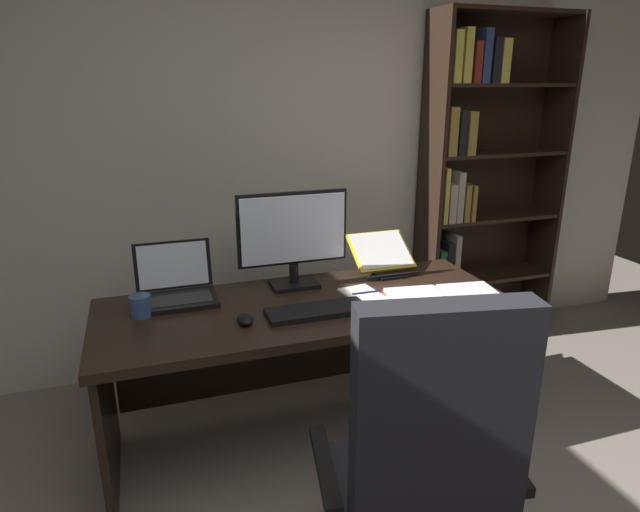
{
  "coord_description": "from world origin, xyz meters",
  "views": [
    {
      "loc": [
        -0.8,
        -0.62,
        1.64
      ],
      "look_at": [
        -0.11,
        1.42,
        0.94
      ],
      "focal_mm": 30.42,
      "sensor_mm": 36.0,
      "label": 1
    }
  ],
  "objects_px": {
    "monitor": "(293,239)",
    "notepad": "(363,295)",
    "office_chair": "(422,489)",
    "desk": "(301,335)",
    "open_binder": "(446,298)",
    "reading_stand_with_book": "(382,254)",
    "bookshelf": "(478,183)",
    "keyboard": "(317,311)",
    "coffee_mug": "(141,306)",
    "laptop": "(176,288)",
    "pen": "(367,292)",
    "computer_mouse": "(245,319)"
  },
  "relations": [
    {
      "from": "monitor",
      "to": "notepad",
      "type": "distance_m",
      "value": 0.41
    },
    {
      "from": "office_chair",
      "to": "desk",
      "type": "bearing_deg",
      "value": 104.96
    },
    {
      "from": "open_binder",
      "to": "monitor",
      "type": "bearing_deg",
      "value": 153.99
    },
    {
      "from": "office_chair",
      "to": "reading_stand_with_book",
      "type": "xyz_separation_m",
      "value": [
        0.43,
        1.23,
        0.33
      ]
    },
    {
      "from": "bookshelf",
      "to": "keyboard",
      "type": "bearing_deg",
      "value": -146.66
    },
    {
      "from": "office_chair",
      "to": "coffee_mug",
      "type": "xyz_separation_m",
      "value": [
        -0.76,
        1.02,
        0.28
      ]
    },
    {
      "from": "keyboard",
      "to": "reading_stand_with_book",
      "type": "distance_m",
      "value": 0.64
    },
    {
      "from": "laptop",
      "to": "open_binder",
      "type": "bearing_deg",
      "value": -19.46
    },
    {
      "from": "office_chair",
      "to": "laptop",
      "type": "relative_size",
      "value": 3.31
    },
    {
      "from": "laptop",
      "to": "pen",
      "type": "bearing_deg",
      "value": -15.35
    },
    {
      "from": "bookshelf",
      "to": "desk",
      "type": "bearing_deg",
      "value": -153.08
    },
    {
      "from": "computer_mouse",
      "to": "pen",
      "type": "distance_m",
      "value": 0.59
    },
    {
      "from": "bookshelf",
      "to": "computer_mouse",
      "type": "height_order",
      "value": "bookshelf"
    },
    {
      "from": "monitor",
      "to": "keyboard",
      "type": "height_order",
      "value": "monitor"
    },
    {
      "from": "bookshelf",
      "to": "reading_stand_with_book",
      "type": "bearing_deg",
      "value": -151.2
    },
    {
      "from": "keyboard",
      "to": "desk",
      "type": "bearing_deg",
      "value": 92.47
    },
    {
      "from": "keyboard",
      "to": "bookshelf",
      "type": "bearing_deg",
      "value": 33.34
    },
    {
      "from": "bookshelf",
      "to": "monitor",
      "type": "bearing_deg",
      "value": -158.15
    },
    {
      "from": "laptop",
      "to": "office_chair",
      "type": "bearing_deg",
      "value": -62.51
    },
    {
      "from": "coffee_mug",
      "to": "reading_stand_with_book",
      "type": "bearing_deg",
      "value": 9.84
    },
    {
      "from": "office_chair",
      "to": "open_binder",
      "type": "xyz_separation_m",
      "value": [
        0.52,
        0.76,
        0.25
      ]
    },
    {
      "from": "computer_mouse",
      "to": "coffee_mug",
      "type": "relative_size",
      "value": 1.15
    },
    {
      "from": "reading_stand_with_book",
      "to": "open_binder",
      "type": "bearing_deg",
      "value": -77.98
    },
    {
      "from": "desk",
      "to": "computer_mouse",
      "type": "bearing_deg",
      "value": -145.79
    },
    {
      "from": "office_chair",
      "to": "reading_stand_with_book",
      "type": "bearing_deg",
      "value": 81.75
    },
    {
      "from": "keyboard",
      "to": "monitor",
      "type": "bearing_deg",
      "value": 90.0
    },
    {
      "from": "keyboard",
      "to": "computer_mouse",
      "type": "bearing_deg",
      "value": 180.0
    },
    {
      "from": "computer_mouse",
      "to": "open_binder",
      "type": "height_order",
      "value": "computer_mouse"
    },
    {
      "from": "office_chair",
      "to": "bookshelf",
      "type": "bearing_deg",
      "value": 63.75
    },
    {
      "from": "keyboard",
      "to": "pen",
      "type": "relative_size",
      "value": 3.0
    },
    {
      "from": "computer_mouse",
      "to": "coffee_mug",
      "type": "bearing_deg",
      "value": 151.97
    },
    {
      "from": "laptop",
      "to": "bookshelf",
      "type": "bearing_deg",
      "value": 15.94
    },
    {
      "from": "desk",
      "to": "laptop",
      "type": "relative_size",
      "value": 5.28
    },
    {
      "from": "notepad",
      "to": "pen",
      "type": "height_order",
      "value": "pen"
    },
    {
      "from": "computer_mouse",
      "to": "monitor",
      "type": "bearing_deg",
      "value": 49.13
    },
    {
      "from": "monitor",
      "to": "notepad",
      "type": "xyz_separation_m",
      "value": [
        0.26,
        -0.22,
        -0.23
      ]
    },
    {
      "from": "open_binder",
      "to": "laptop",
      "type": "bearing_deg",
      "value": 168.57
    },
    {
      "from": "laptop",
      "to": "monitor",
      "type": "bearing_deg",
      "value": -0.16
    },
    {
      "from": "bookshelf",
      "to": "notepad",
      "type": "relative_size",
      "value": 9.66
    },
    {
      "from": "keyboard",
      "to": "notepad",
      "type": "height_order",
      "value": "keyboard"
    },
    {
      "from": "bookshelf",
      "to": "open_binder",
      "type": "distance_m",
      "value": 1.25
    },
    {
      "from": "desk",
      "to": "monitor",
      "type": "height_order",
      "value": "monitor"
    },
    {
      "from": "monitor",
      "to": "keyboard",
      "type": "bearing_deg",
      "value": -90.0
    },
    {
      "from": "bookshelf",
      "to": "keyboard",
      "type": "distance_m",
      "value": 1.64
    },
    {
      "from": "office_chair",
      "to": "laptop",
      "type": "xyz_separation_m",
      "value": [
        -0.6,
        1.16,
        0.29
      ]
    },
    {
      "from": "desk",
      "to": "bookshelf",
      "type": "relative_size",
      "value": 0.88
    },
    {
      "from": "notepad",
      "to": "pen",
      "type": "relative_size",
      "value": 1.5
    },
    {
      "from": "computer_mouse",
      "to": "reading_stand_with_book",
      "type": "distance_m",
      "value": 0.89
    },
    {
      "from": "reading_stand_with_book",
      "to": "pen",
      "type": "xyz_separation_m",
      "value": [
        -0.21,
        -0.29,
        -0.07
      ]
    },
    {
      "from": "office_chair",
      "to": "computer_mouse",
      "type": "xyz_separation_m",
      "value": [
        -0.36,
        0.81,
        0.26
      ]
    }
  ]
}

